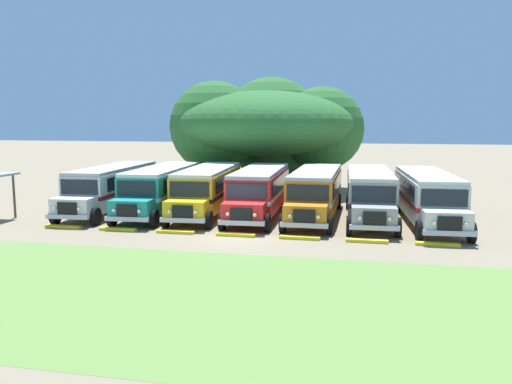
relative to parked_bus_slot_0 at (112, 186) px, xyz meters
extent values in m
plane|color=#84755B|center=(9.71, -5.43, -1.58)|extent=(220.00, 220.00, 0.00)
cube|color=olive|center=(9.71, -14.85, -1.58)|extent=(80.00, 11.27, 0.01)
cube|color=silver|center=(-0.02, 0.31, -0.03)|extent=(3.00, 9.32, 2.10)
cube|color=maroon|center=(-0.02, 0.31, -0.20)|extent=(3.03, 9.34, 0.24)
cube|color=black|center=(1.23, 0.68, 0.47)|extent=(0.48, 7.99, 0.80)
cube|color=black|center=(-1.30, 0.54, 0.47)|extent=(0.48, 7.99, 0.80)
cube|color=#B2B2B7|center=(-0.02, 0.31, 1.13)|extent=(2.91, 9.22, 0.22)
cube|color=silver|center=(0.27, -4.99, -0.56)|extent=(2.27, 1.52, 1.05)
cube|color=black|center=(0.31, -5.72, -0.53)|extent=(1.10, 0.16, 0.70)
cube|color=#B7B7BC|center=(0.32, -5.76, -0.96)|extent=(2.41, 0.33, 0.24)
cube|color=black|center=(0.24, -4.32, 0.47)|extent=(2.20, 0.18, 0.84)
cube|color=maroon|center=(-0.27, 4.92, -0.14)|extent=(0.90, 0.11, 1.30)
sphere|color=#EAE5C6|center=(1.01, -5.74, -0.53)|extent=(0.20, 0.20, 0.20)
sphere|color=#EAE5C6|center=(-0.38, -5.81, -0.53)|extent=(0.20, 0.20, 0.20)
cylinder|color=black|center=(1.47, -4.82, -1.08)|extent=(0.33, 1.01, 1.00)
cylinder|color=black|center=(-0.93, -4.95, -1.08)|extent=(0.33, 1.01, 1.00)
cylinder|color=black|center=(1.02, 3.37, -1.08)|extent=(0.33, 1.01, 1.00)
cylinder|color=black|center=(-1.38, 3.24, -1.08)|extent=(0.33, 1.01, 1.00)
cube|color=teal|center=(3.37, 0.38, -0.03)|extent=(3.06, 9.34, 2.10)
cube|color=white|center=(3.37, 0.38, -0.20)|extent=(3.09, 9.36, 0.24)
cube|color=black|center=(4.62, 0.75, 0.47)|extent=(0.53, 7.99, 0.80)
cube|color=black|center=(2.09, 0.60, 0.47)|extent=(0.53, 7.99, 0.80)
cube|color=silver|center=(3.37, 0.38, 1.13)|extent=(2.98, 9.23, 0.22)
cube|color=teal|center=(3.70, -4.91, -0.56)|extent=(2.28, 1.53, 1.05)
cube|color=black|center=(3.74, -5.65, -0.53)|extent=(1.10, 0.17, 0.70)
cube|color=#B7B7BC|center=(3.75, -5.69, -0.96)|extent=(2.41, 0.35, 0.24)
cube|color=black|center=(3.66, -4.25, 0.47)|extent=(2.20, 0.20, 0.84)
cube|color=white|center=(3.09, 4.99, -0.14)|extent=(0.90, 0.12, 1.30)
sphere|color=#EAE5C6|center=(4.45, -5.66, -0.53)|extent=(0.20, 0.20, 0.20)
sphere|color=#EAE5C6|center=(3.05, -5.75, -0.53)|extent=(0.20, 0.20, 0.20)
cylinder|color=black|center=(4.89, -4.74, -1.08)|extent=(0.34, 1.02, 1.00)
cylinder|color=black|center=(2.49, -4.89, -1.08)|extent=(0.34, 1.02, 1.00)
cylinder|color=black|center=(4.38, 3.44, -1.08)|extent=(0.34, 1.02, 1.00)
cylinder|color=black|center=(1.99, 3.30, -1.08)|extent=(0.34, 1.02, 1.00)
cube|color=yellow|center=(6.30, 0.67, -0.03)|extent=(3.15, 9.36, 2.10)
cube|color=black|center=(6.30, 0.67, -0.20)|extent=(3.18, 9.38, 0.24)
cube|color=black|center=(7.55, 1.06, 0.47)|extent=(0.61, 7.98, 0.80)
cube|color=black|center=(5.01, 0.88, 0.47)|extent=(0.61, 7.98, 0.80)
cube|color=silver|center=(6.30, 0.67, 1.13)|extent=(3.06, 9.25, 0.22)
cube|color=yellow|center=(6.68, -4.62, -0.56)|extent=(2.29, 1.55, 1.05)
cube|color=black|center=(6.73, -5.36, -0.53)|extent=(1.10, 0.18, 0.70)
cube|color=#B7B7BC|center=(6.74, -5.40, -0.96)|extent=(2.41, 0.37, 0.24)
cube|color=black|center=(6.63, -3.95, 0.47)|extent=(2.20, 0.22, 0.84)
cube|color=black|center=(5.97, 5.28, -0.14)|extent=(0.90, 0.12, 1.30)
sphere|color=#EAE5C6|center=(7.43, -5.36, -0.53)|extent=(0.20, 0.20, 0.20)
sphere|color=#EAE5C6|center=(6.04, -5.46, -0.53)|extent=(0.20, 0.20, 0.20)
cylinder|color=black|center=(7.87, -4.43, -1.08)|extent=(0.35, 1.02, 1.00)
cylinder|color=black|center=(5.48, -4.60, -1.08)|extent=(0.35, 1.02, 1.00)
cylinder|color=black|center=(7.28, 3.75, -1.08)|extent=(0.35, 1.02, 1.00)
cylinder|color=black|center=(4.89, 3.57, -1.08)|extent=(0.35, 1.02, 1.00)
cube|color=red|center=(9.65, 0.61, -0.03)|extent=(2.88, 9.30, 2.10)
cube|color=white|center=(9.65, 0.61, -0.20)|extent=(2.91, 9.32, 0.24)
cube|color=black|center=(10.90, 0.96, 0.47)|extent=(0.38, 7.99, 0.80)
cube|color=black|center=(8.36, 0.85, 0.47)|extent=(0.38, 7.99, 0.80)
cube|color=#B2B2B7|center=(9.65, 0.61, 1.13)|extent=(2.80, 9.19, 0.22)
cube|color=red|center=(9.87, -4.69, -0.56)|extent=(2.26, 1.49, 1.05)
cube|color=black|center=(9.90, -5.43, -0.53)|extent=(1.10, 0.15, 0.70)
cube|color=#B7B7BC|center=(9.90, -5.47, -0.96)|extent=(2.41, 0.30, 0.24)
cube|color=black|center=(9.84, -4.02, 0.47)|extent=(2.20, 0.15, 0.84)
cube|color=white|center=(9.45, 5.22, -0.14)|extent=(0.90, 0.10, 1.30)
sphere|color=#EAE5C6|center=(10.60, -5.45, -0.53)|extent=(0.20, 0.20, 0.20)
sphere|color=#EAE5C6|center=(9.20, -5.51, -0.53)|extent=(0.20, 0.20, 0.20)
cylinder|color=black|center=(11.06, -4.54, -1.08)|extent=(0.32, 1.01, 1.00)
cylinder|color=black|center=(8.66, -4.64, -1.08)|extent=(0.32, 1.01, 1.00)
cylinder|color=black|center=(10.72, 3.66, -1.08)|extent=(0.32, 1.01, 1.00)
cylinder|color=black|center=(8.32, 3.56, -1.08)|extent=(0.32, 1.01, 1.00)
cube|color=orange|center=(13.08, 0.70, -0.03)|extent=(2.50, 9.20, 2.10)
cube|color=white|center=(13.08, 0.70, -0.20)|extent=(2.53, 9.22, 0.24)
cube|color=black|center=(14.35, 1.00, 0.47)|extent=(0.04, 8.00, 0.80)
cube|color=black|center=(11.81, 1.00, 0.47)|extent=(0.04, 8.00, 0.80)
cube|color=#B2B2B7|center=(13.08, 0.70, 1.13)|extent=(2.42, 9.10, 0.22)
cube|color=orange|center=(13.08, -4.60, -0.56)|extent=(2.20, 1.40, 1.05)
cube|color=black|center=(13.08, -5.34, -0.53)|extent=(1.10, 0.10, 0.70)
cube|color=#B7B7BC|center=(13.08, -5.38, -0.96)|extent=(2.40, 0.20, 0.24)
cube|color=black|center=(13.08, -3.93, 0.47)|extent=(2.20, 0.06, 0.84)
cube|color=white|center=(13.08, 5.32, -0.14)|extent=(0.90, 0.06, 1.30)
sphere|color=#EAE5C6|center=(13.78, -5.39, -0.53)|extent=(0.20, 0.20, 0.20)
sphere|color=#EAE5C6|center=(12.38, -5.39, -0.53)|extent=(0.20, 0.20, 0.20)
cylinder|color=black|center=(14.28, -4.50, -1.08)|extent=(0.28, 1.00, 1.00)
cylinder|color=black|center=(11.88, -4.50, -1.08)|extent=(0.28, 1.00, 1.00)
cylinder|color=black|center=(14.28, 3.70, -1.08)|extent=(0.28, 1.00, 1.00)
cylinder|color=black|center=(11.88, 3.70, -1.08)|extent=(0.28, 1.00, 1.00)
cube|color=#9E9993|center=(16.23, 0.82, -0.03)|extent=(2.88, 9.30, 2.10)
cube|color=#282828|center=(16.23, 0.82, -0.20)|extent=(2.91, 9.32, 0.24)
cube|color=black|center=(17.49, 1.17, 0.47)|extent=(0.38, 7.99, 0.80)
cube|color=black|center=(14.95, 1.06, 0.47)|extent=(0.38, 7.99, 0.80)
cube|color=beige|center=(16.23, 0.82, 1.13)|extent=(2.80, 9.19, 0.22)
cube|color=#9E9993|center=(16.45, -4.48, -0.56)|extent=(2.26, 1.49, 1.05)
cube|color=black|center=(16.49, -5.22, -0.53)|extent=(1.10, 0.15, 0.70)
cube|color=#B7B7BC|center=(16.49, -5.26, -0.96)|extent=(2.41, 0.30, 0.24)
cube|color=black|center=(16.43, -3.81, 0.47)|extent=(2.20, 0.15, 0.84)
cube|color=#282828|center=(16.04, 5.43, -0.14)|extent=(0.90, 0.10, 1.30)
sphere|color=#EAE5C6|center=(17.19, -5.24, -0.53)|extent=(0.20, 0.20, 0.20)
sphere|color=#EAE5C6|center=(15.79, -5.30, -0.53)|extent=(0.20, 0.20, 0.20)
cylinder|color=black|center=(17.65, -4.33, -1.08)|extent=(0.32, 1.01, 1.00)
cylinder|color=black|center=(15.25, -4.43, -1.08)|extent=(0.32, 1.01, 1.00)
cylinder|color=black|center=(17.31, 3.86, -1.08)|extent=(0.32, 1.01, 1.00)
cylinder|color=black|center=(14.91, 3.76, -1.08)|extent=(0.32, 1.01, 1.00)
cube|color=silver|center=(19.44, 0.26, -0.03)|extent=(3.13, 9.35, 2.10)
cube|color=red|center=(19.44, 0.26, -0.20)|extent=(3.16, 9.37, 0.24)
cube|color=black|center=(20.68, 0.64, 0.47)|extent=(0.59, 7.98, 0.80)
cube|color=black|center=(18.15, 0.47, 0.47)|extent=(0.59, 7.98, 0.80)
cube|color=beige|center=(19.44, 0.26, 1.13)|extent=(3.04, 9.25, 0.22)
cube|color=silver|center=(19.80, -5.03, -0.56)|extent=(2.29, 1.55, 1.05)
cube|color=black|center=(19.86, -5.77, -0.53)|extent=(1.10, 0.18, 0.70)
cube|color=#B7B7BC|center=(19.86, -5.81, -0.96)|extent=(2.41, 0.37, 0.24)
cube|color=black|center=(19.76, -4.36, 0.47)|extent=(2.20, 0.21, 0.84)
cube|color=red|center=(19.12, 4.87, -0.14)|extent=(0.90, 0.12, 1.30)
sphere|color=#EAE5C6|center=(20.56, -5.77, -0.53)|extent=(0.20, 0.20, 0.20)
sphere|color=#EAE5C6|center=(19.16, -5.87, -0.53)|extent=(0.20, 0.20, 0.20)
cylinder|color=black|center=(20.99, -4.85, -1.08)|extent=(0.35, 1.02, 1.00)
cylinder|color=black|center=(18.60, -5.01, -1.08)|extent=(0.35, 1.02, 1.00)
cylinder|color=black|center=(20.43, 3.33, -1.08)|extent=(0.35, 1.02, 1.00)
cylinder|color=black|center=(18.03, 3.17, -1.08)|extent=(0.35, 1.02, 1.00)
cube|color=yellow|center=(0.06, -5.80, -1.51)|extent=(2.00, 0.36, 0.15)
cube|color=yellow|center=(3.28, -5.80, -1.51)|extent=(2.00, 0.36, 0.15)
cube|color=yellow|center=(6.50, -5.80, -1.51)|extent=(2.00, 0.36, 0.15)
cube|color=yellow|center=(9.71, -5.80, -1.51)|extent=(2.00, 0.36, 0.15)
cube|color=yellow|center=(12.93, -5.80, -1.51)|extent=(2.00, 0.36, 0.15)
cube|color=yellow|center=(16.15, -5.80, -1.51)|extent=(2.00, 0.36, 0.15)
cube|color=yellow|center=(19.36, -5.80, -1.51)|extent=(2.00, 0.36, 0.15)
cylinder|color=brown|center=(7.74, 11.25, 0.19)|extent=(0.82, 0.82, 3.55)
ellipsoid|color=#286028|center=(7.74, 11.25, 3.95)|extent=(14.43, 13.94, 5.29)
sphere|color=#286028|center=(12.29, 13.17, 3.51)|extent=(6.97, 6.97, 6.97)
sphere|color=#286028|center=(3.95, 10.08, 3.68)|extent=(7.32, 7.32, 7.32)
sphere|color=#286028|center=(7.74, 14.73, 3.54)|extent=(8.86, 8.86, 8.86)
cylinder|color=brown|center=(-4.43, -3.70, -0.28)|extent=(0.14, 0.14, 2.60)
camera|label=1|loc=(16.05, -30.63, 4.18)|focal=36.56mm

